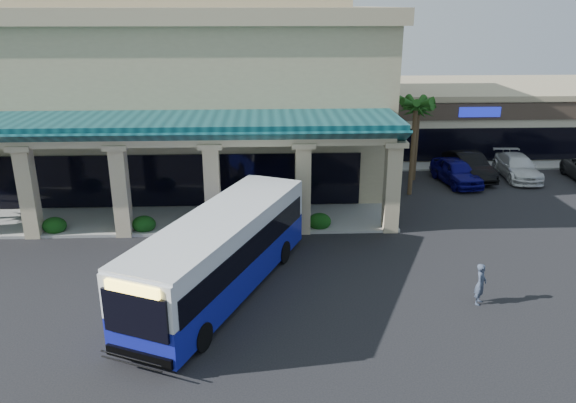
{
  "coord_description": "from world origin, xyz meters",
  "views": [
    {
      "loc": [
        -0.38,
        -21.4,
        11.05
      ],
      "look_at": [
        0.69,
        3.71,
        2.2
      ],
      "focal_mm": 35.0,
      "sensor_mm": 36.0,
      "label": 1
    }
  ],
  "objects_px": {
    "car_red": "(517,167)",
    "pedestrian": "(481,284)",
    "car_white": "(469,166)",
    "car_silver": "(456,172)",
    "transit_bus": "(222,255)"
  },
  "relations": [
    {
      "from": "car_silver",
      "to": "car_white",
      "type": "xyz_separation_m",
      "value": [
        1.25,
        1.2,
        0.03
      ]
    },
    {
      "from": "car_white",
      "to": "car_red",
      "type": "relative_size",
      "value": 0.99
    },
    {
      "from": "pedestrian",
      "to": "car_white",
      "type": "relative_size",
      "value": 0.33
    },
    {
      "from": "transit_bus",
      "to": "car_red",
      "type": "relative_size",
      "value": 2.28
    },
    {
      "from": "car_red",
      "to": "pedestrian",
      "type": "bearing_deg",
      "value": -113.53
    },
    {
      "from": "transit_bus",
      "to": "pedestrian",
      "type": "distance_m",
      "value": 10.16
    },
    {
      "from": "pedestrian",
      "to": "car_white",
      "type": "height_order",
      "value": "car_white"
    },
    {
      "from": "transit_bus",
      "to": "car_white",
      "type": "relative_size",
      "value": 2.3
    },
    {
      "from": "car_white",
      "to": "transit_bus",
      "type": "bearing_deg",
      "value": -141.08
    },
    {
      "from": "transit_bus",
      "to": "pedestrian",
      "type": "height_order",
      "value": "transit_bus"
    },
    {
      "from": "pedestrian",
      "to": "car_white",
      "type": "distance_m",
      "value": 17.42
    },
    {
      "from": "pedestrian",
      "to": "car_red",
      "type": "xyz_separation_m",
      "value": [
        8.66,
        16.51,
        -0.08
      ]
    },
    {
      "from": "car_silver",
      "to": "car_red",
      "type": "height_order",
      "value": "car_silver"
    },
    {
      "from": "car_silver",
      "to": "transit_bus",
      "type": "bearing_deg",
      "value": -143.63
    },
    {
      "from": "car_red",
      "to": "transit_bus",
      "type": "bearing_deg",
      "value": -136.82
    }
  ]
}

